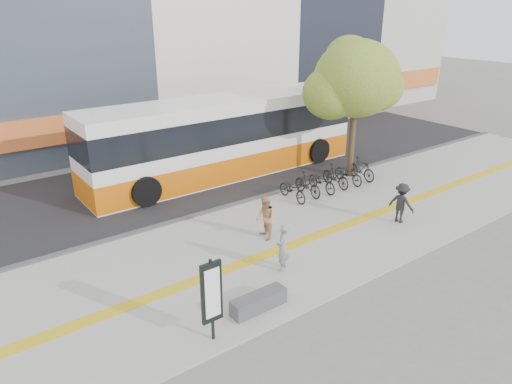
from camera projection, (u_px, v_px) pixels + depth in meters
ground at (301, 263)px, 14.90m from camera, size 120.00×120.00×0.00m
sidewalk at (272, 244)px, 16.00m from camera, size 40.00×7.00×0.08m
tactile_strip at (282, 249)px, 15.61m from camera, size 40.00×0.45×0.01m
street at (171, 182)px, 21.60m from camera, size 40.00×8.00×0.06m
curb at (218, 210)px, 18.60m from camera, size 40.00×0.25×0.14m
bench at (259, 302)px, 12.45m from camera, size 1.60×0.45×0.45m
signboard at (212, 294)px, 10.95m from camera, size 0.55×0.10×2.20m
street_tree at (354, 80)px, 20.77m from camera, size 4.40×3.80×6.31m
bus at (225, 139)px, 22.06m from camera, size 13.55×3.21×3.61m
bicycle_row at (328, 179)px, 20.48m from camera, size 4.80×1.76×1.01m
seated_woman at (283, 247)px, 14.14m from camera, size 0.66×0.60×1.51m
pedestrian_tan at (266, 218)px, 16.01m from camera, size 0.74×0.86×1.56m
pedestrian_dark at (401, 203)px, 17.29m from camera, size 0.74×1.07×1.51m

